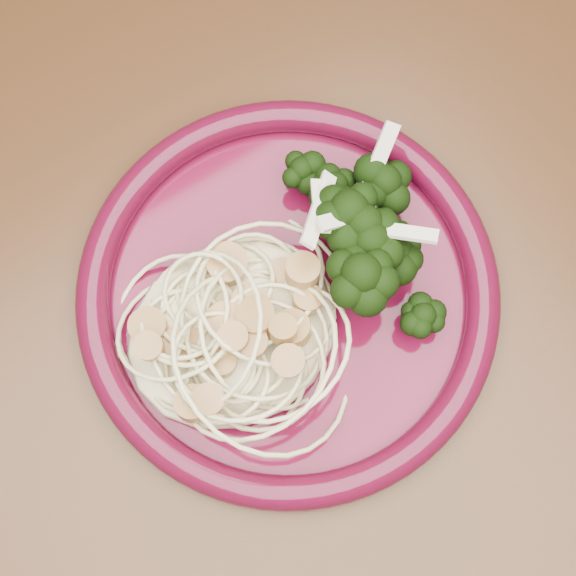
# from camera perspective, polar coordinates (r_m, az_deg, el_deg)

# --- Properties ---
(dining_table) EXTENTS (1.20, 0.80, 0.75)m
(dining_table) POSITION_cam_1_polar(r_m,az_deg,el_deg) (0.62, 8.37, 1.36)
(dining_table) COLOR #472814
(dining_table) RESTS_ON ground
(dinner_plate) EXTENTS (0.28, 0.28, 0.02)m
(dinner_plate) POSITION_cam_1_polar(r_m,az_deg,el_deg) (0.49, -0.00, -0.34)
(dinner_plate) COLOR #4F081F
(dinner_plate) RESTS_ON dining_table
(spaghetti_pile) EXTENTS (0.14, 0.12, 0.03)m
(spaghetti_pile) POSITION_cam_1_polar(r_m,az_deg,el_deg) (0.48, -4.08, -2.86)
(spaghetti_pile) COLOR beige
(spaghetti_pile) RESTS_ON dinner_plate
(scallop_cluster) EXTENTS (0.13, 0.13, 0.04)m
(scallop_cluster) POSITION_cam_1_polar(r_m,az_deg,el_deg) (0.44, -4.39, -1.82)
(scallop_cluster) COLOR #B58545
(scallop_cluster) RESTS_ON spaghetti_pile
(broccoli_pile) EXTENTS (0.09, 0.13, 0.04)m
(broccoli_pile) POSITION_cam_1_polar(r_m,az_deg,el_deg) (0.48, 4.90, 3.71)
(broccoli_pile) COLOR black
(broccoli_pile) RESTS_ON dinner_plate
(onion_garnish) EXTENTS (0.06, 0.09, 0.05)m
(onion_garnish) POSITION_cam_1_polar(r_m,az_deg,el_deg) (0.46, 5.20, 4.92)
(onion_garnish) COLOR #ECE5C8
(onion_garnish) RESTS_ON broccoli_pile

